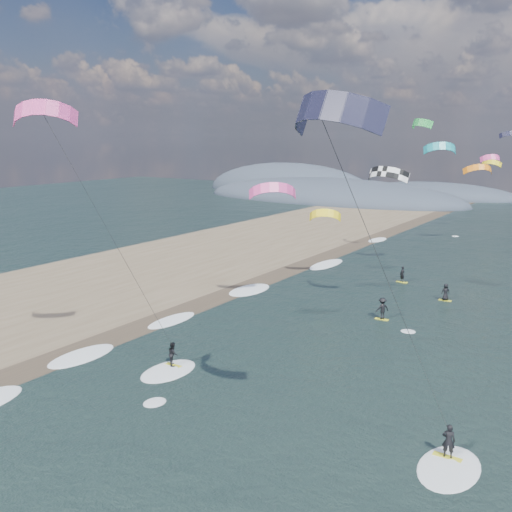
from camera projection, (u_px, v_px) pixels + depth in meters
The scene contains 9 objects.
ground at pixel (134, 444), 27.33m from camera, with size 260.00×260.00×0.00m, color black.
sand_strip at pixel (19, 309), 48.52m from camera, with size 26.00×240.00×0.00m, color brown.
wet_sand_strip at pixel (117, 336), 41.99m from camera, with size 3.00×240.00×0.00m, color #382D23.
coastal_hills at pixel (325, 196), 139.40m from camera, with size 80.00×41.00×15.00m.
kitesurfer_near_a at pixel (349, 194), 21.33m from camera, with size 7.75×8.77×16.48m.
kitesurfer_near_b at pixel (87, 202), 32.18m from camera, with size 6.91×8.96×16.82m.
far_kitesurfers at pixel (402, 298), 48.76m from camera, with size 6.57×13.32×1.81m.
bg_kite_field at pixel (438, 161), 66.16m from camera, with size 12.13×69.06×10.15m.
shoreline_surf at pixel (173, 322), 45.20m from camera, with size 2.40×79.40×0.11m.
Camera 1 is at (18.68, -17.40, 14.53)m, focal length 40.00 mm.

